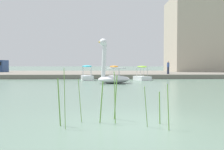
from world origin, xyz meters
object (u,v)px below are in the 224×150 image
(swan_boat, at_px, (112,75))
(pedal_boat_cyan, at_px, (87,76))
(pedal_boat_orange, at_px, (114,75))
(person_on_path, at_px, (168,67))
(pedal_boat_lime, at_px, (142,76))

(swan_boat, distance_m, pedal_boat_cyan, 5.83)
(pedal_boat_orange, xyz_separation_m, person_on_path, (6.86, 3.96, 0.85))
(swan_boat, distance_m, pedal_boat_lime, 6.08)
(pedal_boat_cyan, relative_size, person_on_path, 1.54)
(pedal_boat_lime, xyz_separation_m, person_on_path, (3.84, 4.14, 0.92))
(pedal_boat_orange, distance_m, person_on_path, 7.96)
(swan_boat, relative_size, person_on_path, 2.41)
(swan_boat, height_order, pedal_boat_lime, swan_boat)
(pedal_boat_lime, height_order, person_on_path, person_on_path)
(pedal_boat_lime, height_order, pedal_boat_cyan, pedal_boat_cyan)
(pedal_boat_orange, relative_size, person_on_path, 1.23)
(swan_boat, xyz_separation_m, person_on_path, (7.19, 9.20, 0.58))
(pedal_boat_lime, bearing_deg, pedal_boat_orange, 176.55)
(pedal_boat_lime, relative_size, pedal_boat_orange, 1.23)
(pedal_boat_lime, bearing_deg, swan_boat, -123.53)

